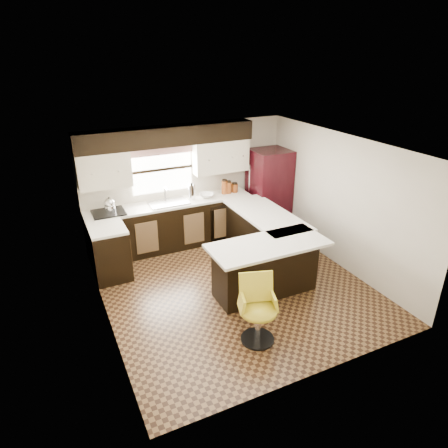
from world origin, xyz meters
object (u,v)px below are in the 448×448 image
bar_chair (258,311)px  refrigerator (269,191)px  peninsula_long (263,238)px  peninsula_return (265,268)px

bar_chair → refrigerator: bearing=74.2°
refrigerator → bar_chair: 3.71m
peninsula_long → bar_chair: bearing=-121.9°
peninsula_return → bar_chair: bar_chair is taller
peninsula_long → peninsula_return: bearing=-118.3°
peninsula_return → refrigerator: refrigerator is taller
peninsula_return → refrigerator: size_ratio=0.92×
peninsula_return → peninsula_long: bearing=61.7°
peninsula_long → refrigerator: bearing=54.8°
peninsula_return → refrigerator: 2.52m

